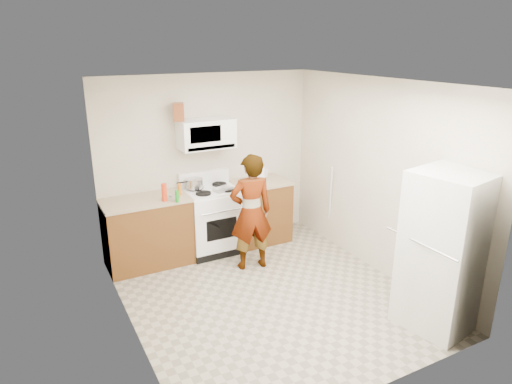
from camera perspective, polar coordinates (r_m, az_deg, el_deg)
floor at (r=5.64m, az=1.63°, el=-12.74°), size 3.60×3.60×0.00m
back_wall at (r=6.65m, az=-5.90°, el=3.80°), size 3.20×0.02×2.50m
right_wall at (r=6.02m, az=15.03°, el=1.69°), size 0.02×3.60×2.50m
cabinet_left at (r=6.34m, az=-13.38°, el=-5.02°), size 1.12×0.62×0.90m
counter_left at (r=6.17m, az=-13.70°, el=-1.03°), size 1.14×0.64×0.03m
cabinet_right at (r=6.91m, az=0.48°, el=-2.50°), size 0.80×0.62×0.90m
counter_right at (r=6.76m, az=0.50°, el=1.21°), size 0.82×0.64×0.03m
gas_range at (r=6.58m, az=-5.47°, el=-3.35°), size 0.76×0.65×1.13m
microwave at (r=6.36m, az=-6.25°, el=7.26°), size 0.76×0.38×0.40m
person at (r=5.96m, az=-0.63°, el=-2.56°), size 0.62×0.46×1.57m
fridge at (r=5.12m, az=22.45°, el=-6.86°), size 0.82×0.82×1.70m
kettle at (r=6.83m, az=0.59°, el=2.31°), size 0.18×0.18×0.17m
jug at (r=6.19m, az=-9.67°, el=9.83°), size 0.17×0.17×0.24m
saucepan at (r=6.42m, az=-7.71°, el=1.05°), size 0.27×0.27×0.13m
tray at (r=6.35m, az=-4.13°, el=0.36°), size 0.28×0.22×0.05m
bottle_spray at (r=6.01m, az=-11.40°, el=-0.06°), size 0.08×0.08×0.23m
bottle_hot_sauce at (r=6.22m, az=-9.50°, el=0.32°), size 0.05×0.05×0.16m
bottle_green_cap at (r=5.94m, az=-9.83°, el=-0.53°), size 0.05×0.05×0.16m
pot_lid at (r=6.13m, az=-10.60°, el=-0.71°), size 0.31×0.31×0.01m
broom at (r=6.90m, az=9.24°, el=-1.42°), size 0.17×0.22×1.19m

